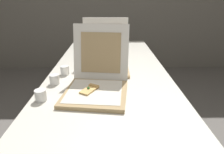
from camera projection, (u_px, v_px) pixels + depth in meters
name	position (u px, v px, depth m)	size (l,w,h in m)	color
table	(109.00, 82.00, 1.38)	(0.85, 2.22, 0.74)	silver
pizza_box_front	(97.00, 83.00, 1.12)	(0.39, 0.45, 0.36)	tan
pizza_box_middle	(105.00, 61.00, 1.48)	(0.35, 0.35, 0.36)	tan
cup_white_near_left	(41.00, 95.00, 1.03)	(0.06, 0.06, 0.06)	white
cup_white_mid	(65.00, 70.00, 1.37)	(0.06, 0.06, 0.06)	white
cup_white_near_center	(54.00, 79.00, 1.22)	(0.06, 0.06, 0.06)	white
cup_white_far	(84.00, 56.00, 1.69)	(0.06, 0.06, 0.06)	white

